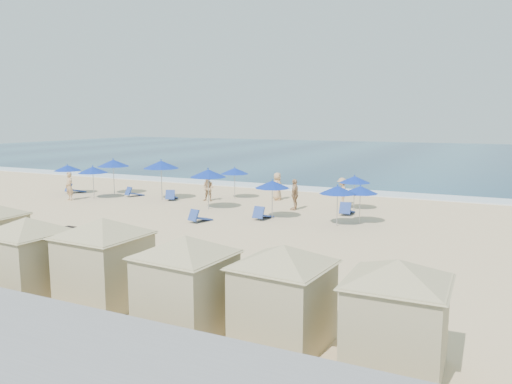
% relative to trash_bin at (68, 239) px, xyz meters
% --- Properties ---
extents(ground, '(160.00, 160.00, 0.00)m').
position_rel_trash_bin_xyz_m(ground, '(0.81, 5.40, -0.44)').
color(ground, beige).
rests_on(ground, ground).
extents(ocean, '(160.00, 80.00, 0.06)m').
position_rel_trash_bin_xyz_m(ocean, '(0.81, 60.40, -0.41)').
color(ocean, navy).
rests_on(ocean, ground).
extents(surf_line, '(160.00, 2.50, 0.08)m').
position_rel_trash_bin_xyz_m(surf_line, '(0.81, 20.90, -0.40)').
color(surf_line, white).
rests_on(surf_line, ground).
extents(trash_bin, '(0.89, 0.89, 0.88)m').
position_rel_trash_bin_xyz_m(trash_bin, '(0.00, 0.00, 0.00)').
color(trash_bin, black).
rests_on(trash_bin, ground).
extents(cabana_2, '(4.31, 4.31, 2.71)m').
position_rel_trash_bin_xyz_m(cabana_2, '(3.28, -4.57, 1.11)').
color(cabana_2, tan).
rests_on(cabana_2, ground).
extents(cabana_3, '(4.53, 4.53, 2.84)m').
position_rel_trash_bin_xyz_m(cabana_3, '(5.82, -4.09, 1.19)').
color(cabana_3, tan).
rests_on(cabana_3, ground).
extents(cabana_4, '(4.37, 4.37, 2.75)m').
position_rel_trash_bin_xyz_m(cabana_4, '(8.94, -4.55, 1.13)').
color(cabana_4, tan).
rests_on(cabana_4, ground).
extents(cabana_5, '(4.30, 4.30, 2.71)m').
position_rel_trash_bin_xyz_m(cabana_5, '(11.44, -4.18, 1.11)').
color(cabana_5, tan).
rests_on(cabana_5, ground).
extents(cabana_6, '(4.33, 4.33, 2.72)m').
position_rel_trash_bin_xyz_m(cabana_6, '(14.07, -4.27, 1.12)').
color(cabana_6, tan).
rests_on(cabana_6, ground).
extents(umbrella_0, '(1.90, 1.90, 2.17)m').
position_rel_trash_bin_xyz_m(umbrella_0, '(-11.79, 11.16, 1.44)').
color(umbrella_0, '#A5A8AD').
rests_on(umbrella_0, ground).
extents(umbrella_1, '(1.98, 1.98, 2.25)m').
position_rel_trash_bin_xyz_m(umbrella_1, '(-8.65, 10.40, 1.51)').
color(umbrella_1, '#A5A8AD').
rests_on(umbrella_1, ground).
extents(umbrella_2, '(2.25, 2.25, 2.57)m').
position_rel_trash_bin_xyz_m(umbrella_2, '(-8.82, 12.59, 1.79)').
color(umbrella_2, '#A5A8AD').
rests_on(umbrella_2, ground).
extents(umbrella_3, '(2.38, 2.38, 2.71)m').
position_rel_trash_bin_xyz_m(umbrella_3, '(-4.26, 12.07, 1.91)').
color(umbrella_3, '#A5A8AD').
rests_on(umbrella_3, ground).
extents(umbrella_4, '(2.18, 2.18, 2.48)m').
position_rel_trash_bin_xyz_m(umbrella_4, '(0.37, 10.45, 1.71)').
color(umbrella_4, '#A5A8AD').
rests_on(umbrella_4, ground).
extents(umbrella_5, '(1.90, 1.90, 2.16)m').
position_rel_trash_bin_xyz_m(umbrella_5, '(-0.12, 14.63, 1.44)').
color(umbrella_5, '#A5A8AD').
rests_on(umbrella_5, ground).
extents(umbrella_6, '(1.89, 1.89, 2.15)m').
position_rel_trash_bin_xyz_m(umbrella_6, '(4.95, 9.53, 1.43)').
color(umbrella_6, '#A5A8AD').
rests_on(umbrella_6, ground).
extents(umbrella_7, '(1.84, 1.84, 2.10)m').
position_rel_trash_bin_xyz_m(umbrella_7, '(8.23, 14.01, 1.38)').
color(umbrella_7, '#A5A8AD').
rests_on(umbrella_7, ground).
extents(umbrella_8, '(1.79, 1.79, 2.04)m').
position_rel_trash_bin_xyz_m(umbrella_8, '(9.54, 10.27, 1.33)').
color(umbrella_8, '#A5A8AD').
rests_on(umbrella_8, ground).
extents(umbrella_9, '(1.86, 1.86, 2.12)m').
position_rel_trash_bin_xyz_m(umbrella_9, '(8.64, 9.29, 1.40)').
color(umbrella_9, '#A5A8AD').
rests_on(umbrella_9, ground).
extents(beach_chair_0, '(1.00, 1.51, 0.77)m').
position_rel_trash_bin_xyz_m(beach_chair_0, '(-11.78, 11.62, -0.17)').
color(beach_chair_0, '#284294').
rests_on(beach_chair_0, ground).
extents(beach_chair_1, '(0.99, 1.40, 0.70)m').
position_rel_trash_bin_xyz_m(beach_chair_1, '(-6.90, 12.30, -0.19)').
color(beach_chair_1, '#284294').
rests_on(beach_chair_1, ground).
extents(beach_chair_2, '(1.09, 1.47, 0.74)m').
position_rel_trash_bin_xyz_m(beach_chair_2, '(-3.56, 12.15, -0.18)').
color(beach_chair_2, '#284294').
rests_on(beach_chair_2, ground).
extents(beach_chair_3, '(0.89, 1.42, 0.72)m').
position_rel_trash_bin_xyz_m(beach_chair_3, '(1.88, 6.99, -0.19)').
color(beach_chair_3, '#284294').
rests_on(beach_chair_3, ground).
extents(beach_chair_4, '(0.72, 1.42, 0.76)m').
position_rel_trash_bin_xyz_m(beach_chair_4, '(4.55, 9.10, -0.18)').
color(beach_chair_4, '#284294').
rests_on(beach_chair_4, ground).
extents(beach_chair_5, '(0.69, 1.43, 0.77)m').
position_rel_trash_bin_xyz_m(beach_chair_5, '(8.27, 12.36, -0.17)').
color(beach_chair_5, '#284294').
rests_on(beach_chair_5, ground).
extents(beachgoer_0, '(0.78, 0.62, 1.87)m').
position_rel_trash_bin_xyz_m(beachgoer_0, '(-9.61, 9.21, 0.50)').
color(beachgoer_0, tan).
rests_on(beachgoer_0, ground).
extents(beachgoer_1, '(0.88, 0.72, 1.69)m').
position_rel_trash_bin_xyz_m(beachgoer_1, '(-1.17, 12.94, 0.41)').
color(beachgoer_1, tan).
rests_on(beachgoer_1, ground).
extents(beachgoer_2, '(0.54, 1.11, 1.84)m').
position_rel_trash_bin_xyz_m(beachgoer_2, '(5.07, 12.49, 0.48)').
color(beachgoer_2, tan).
rests_on(beachgoer_2, ground).
extents(beachgoer_3, '(1.12, 1.30, 1.74)m').
position_rel_trash_bin_xyz_m(beachgoer_3, '(7.15, 15.13, 0.43)').
color(beachgoer_3, tan).
rests_on(beachgoer_3, ground).
extents(beachgoer_4, '(0.82, 1.02, 1.83)m').
position_rel_trash_bin_xyz_m(beachgoer_4, '(2.70, 15.32, 0.48)').
color(beachgoer_4, tan).
rests_on(beachgoer_4, ground).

